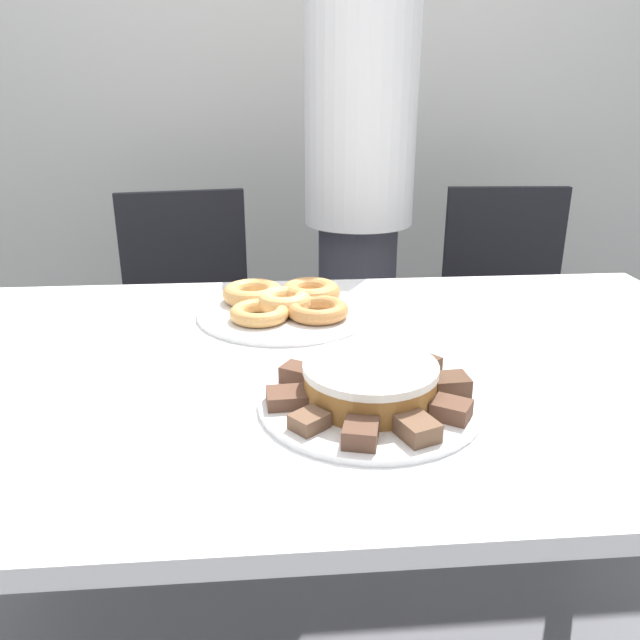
# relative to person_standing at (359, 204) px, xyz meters

# --- Properties ---
(wall_back) EXTENTS (8.00, 0.05, 2.60)m
(wall_back) POSITION_rel_person_standing_xyz_m (-0.14, 0.73, 0.41)
(wall_back) COLOR silver
(wall_back) RESTS_ON ground_plane
(table) EXTENTS (1.53, 0.94, 0.78)m
(table) POSITION_rel_person_standing_xyz_m (-0.14, -0.84, -0.21)
(table) COLOR white
(table) RESTS_ON ground_plane
(person_standing) EXTENTS (0.31, 0.31, 1.68)m
(person_standing) POSITION_rel_person_standing_xyz_m (0.00, 0.00, 0.00)
(person_standing) COLOR #383842
(person_standing) RESTS_ON ground_plane
(office_chair_left) EXTENTS (0.51, 0.51, 0.91)m
(office_chair_left) POSITION_rel_person_standing_xyz_m (-0.51, 0.02, -0.45)
(office_chair_left) COLOR black
(office_chair_left) RESTS_ON ground_plane
(office_chair_right) EXTENTS (0.47, 0.47, 0.91)m
(office_chair_right) POSITION_rel_person_standing_xyz_m (0.51, 0.03, -0.45)
(office_chair_right) COLOR black
(office_chair_right) RESTS_ON ground_plane
(plate_cake) EXTENTS (0.33, 0.33, 0.01)m
(plate_cake) POSITION_rel_person_standing_xyz_m (-0.12, -1.00, -0.11)
(plate_cake) COLOR white
(plate_cake) RESTS_ON table
(plate_donuts) EXTENTS (0.36, 0.36, 0.01)m
(plate_donuts) POSITION_rel_person_standing_xyz_m (-0.24, -0.60, -0.11)
(plate_donuts) COLOR white
(plate_donuts) RESTS_ON table
(frosted_cake) EXTENTS (0.20, 0.20, 0.06)m
(frosted_cake) POSITION_rel_person_standing_xyz_m (-0.12, -1.00, -0.08)
(frosted_cake) COLOR #9E662D
(frosted_cake) RESTS_ON plate_cake
(lamington_0) EXTENTS (0.06, 0.05, 0.03)m
(lamington_0) POSITION_rel_person_standing_xyz_m (-0.00, -1.00, -0.09)
(lamington_0) COLOR #513828
(lamington_0) RESTS_ON plate_cake
(lamington_1) EXTENTS (0.07, 0.07, 0.03)m
(lamington_1) POSITION_rel_person_standing_xyz_m (-0.03, -0.93, -0.09)
(lamington_1) COLOR #513828
(lamington_1) RESTS_ON plate_cake
(lamington_2) EXTENTS (0.05, 0.06, 0.02)m
(lamington_2) POSITION_rel_person_standing_xyz_m (-0.09, -0.89, -0.10)
(lamington_2) COLOR brown
(lamington_2) RESTS_ON plate_cake
(lamington_3) EXTENTS (0.06, 0.07, 0.02)m
(lamington_3) POSITION_rel_person_standing_xyz_m (-0.17, -0.89, -0.10)
(lamington_3) COLOR brown
(lamington_3) RESTS_ON plate_cake
(lamington_4) EXTENTS (0.06, 0.06, 0.03)m
(lamington_4) POSITION_rel_person_standing_xyz_m (-0.23, -0.94, -0.09)
(lamington_4) COLOR brown
(lamington_4) RESTS_ON plate_cake
(lamington_5) EXTENTS (0.06, 0.05, 0.02)m
(lamington_5) POSITION_rel_person_standing_xyz_m (-0.24, -1.01, -0.10)
(lamington_5) COLOR brown
(lamington_5) RESTS_ON plate_cake
(lamington_6) EXTENTS (0.06, 0.06, 0.02)m
(lamington_6) POSITION_rel_person_standing_xyz_m (-0.22, -1.08, -0.10)
(lamington_6) COLOR brown
(lamington_6) RESTS_ON plate_cake
(lamington_7) EXTENTS (0.06, 0.06, 0.03)m
(lamington_7) POSITION_rel_person_standing_xyz_m (-0.15, -1.12, -0.09)
(lamington_7) COLOR brown
(lamington_7) RESTS_ON plate_cake
(lamington_8) EXTENTS (0.06, 0.06, 0.03)m
(lamington_8) POSITION_rel_person_standing_xyz_m (-0.08, -1.12, -0.09)
(lamington_8) COLOR brown
(lamington_8) RESTS_ON plate_cake
(lamington_9) EXTENTS (0.07, 0.06, 0.02)m
(lamington_9) POSITION_rel_person_standing_xyz_m (-0.02, -1.07, -0.10)
(lamington_9) COLOR brown
(lamington_9) RESTS_ON plate_cake
(donut_0) EXTENTS (0.11, 0.11, 0.04)m
(donut_0) POSITION_rel_person_standing_xyz_m (-0.24, -0.60, -0.09)
(donut_0) COLOR #E5AD66
(donut_0) RESTS_ON plate_donuts
(donut_1) EXTENTS (0.13, 0.13, 0.04)m
(donut_1) POSITION_rel_person_standing_xyz_m (-0.30, -0.54, -0.09)
(donut_1) COLOR tan
(donut_1) RESTS_ON plate_donuts
(donut_2) EXTENTS (0.12, 0.12, 0.03)m
(donut_2) POSITION_rel_person_standing_xyz_m (-0.29, -0.66, -0.09)
(donut_2) COLOR tan
(donut_2) RESTS_ON plate_donuts
(donut_3) EXTENTS (0.12, 0.12, 0.03)m
(donut_3) POSITION_rel_person_standing_xyz_m (-0.17, -0.65, -0.09)
(donut_3) COLOR #C68447
(donut_3) RESTS_ON plate_donuts
(donut_4) EXTENTS (0.13, 0.13, 0.04)m
(donut_4) POSITION_rel_person_standing_xyz_m (-0.18, -0.55, -0.09)
(donut_4) COLOR #D18E4C
(donut_4) RESTS_ON plate_donuts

